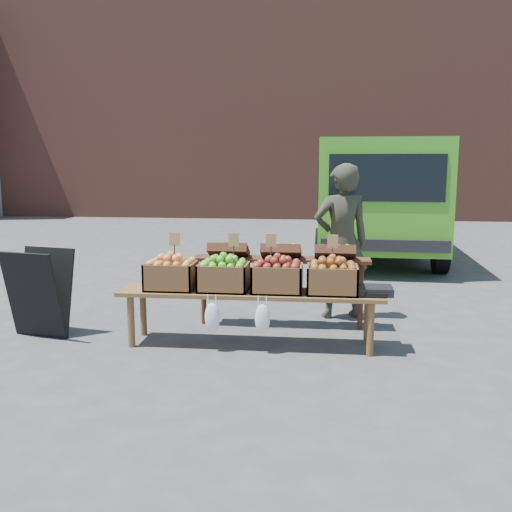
% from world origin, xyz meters
% --- Properties ---
extents(ground, '(80.00, 80.00, 0.00)m').
position_xyz_m(ground, '(0.00, 0.00, 0.00)').
color(ground, '#414143').
extents(brick_building, '(24.00, 4.00, 10.00)m').
position_xyz_m(brick_building, '(0.00, 15.00, 5.00)').
color(brick_building, brown).
rests_on(brick_building, ground).
extents(delivery_van, '(2.47, 5.11, 2.25)m').
position_xyz_m(delivery_van, '(2.11, 5.77, 1.13)').
color(delivery_van, '#429F20').
rests_on(delivery_van, ground).
extents(vendor, '(0.78, 0.62, 1.86)m').
position_xyz_m(vendor, '(1.28, 1.17, 0.93)').
color(vendor, '#2D3023').
rests_on(vendor, ground).
extents(chalkboard_sign, '(0.69, 0.47, 0.97)m').
position_xyz_m(chalkboard_sign, '(-1.95, 0.01, 0.48)').
color(chalkboard_sign, black).
rests_on(chalkboard_sign, ground).
extents(back_table, '(2.10, 0.44, 1.04)m').
position_xyz_m(back_table, '(0.60, 0.69, 0.52)').
color(back_table, '#402215').
rests_on(back_table, ground).
extents(display_bench, '(2.70, 0.56, 0.57)m').
position_xyz_m(display_bench, '(0.33, -0.03, 0.28)').
color(display_bench, brown).
rests_on(display_bench, ground).
extents(crate_golden_apples, '(0.50, 0.40, 0.28)m').
position_xyz_m(crate_golden_apples, '(-0.49, -0.03, 0.71)').
color(crate_golden_apples, gold).
rests_on(crate_golden_apples, display_bench).
extents(crate_russet_pears, '(0.50, 0.40, 0.28)m').
position_xyz_m(crate_russet_pears, '(0.06, -0.03, 0.71)').
color(crate_russet_pears, '#469217').
rests_on(crate_russet_pears, display_bench).
extents(crate_red_apples, '(0.50, 0.40, 0.28)m').
position_xyz_m(crate_red_apples, '(0.61, -0.03, 0.71)').
color(crate_red_apples, maroon).
rests_on(crate_red_apples, display_bench).
extents(crate_green_apples, '(0.50, 0.40, 0.28)m').
position_xyz_m(crate_green_apples, '(1.16, -0.03, 0.71)').
color(crate_green_apples, '#905A22').
rests_on(crate_green_apples, display_bench).
extents(weighing_scale, '(0.34, 0.30, 0.08)m').
position_xyz_m(weighing_scale, '(1.58, -0.03, 0.61)').
color(weighing_scale, black).
rests_on(weighing_scale, display_bench).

